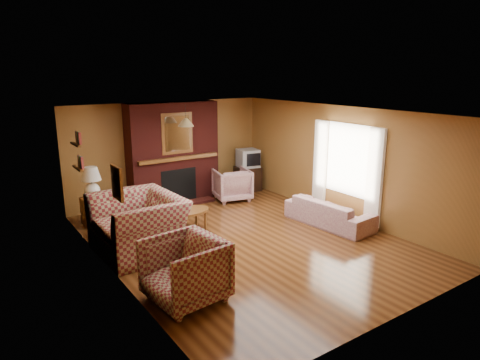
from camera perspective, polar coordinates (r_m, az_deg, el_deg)
floor at (r=8.17m, az=0.73°, el=-7.97°), size 6.50×6.50×0.00m
ceiling at (r=7.59m, az=0.79°, el=9.02°), size 6.50×6.50×0.00m
wall_back at (r=10.56m, az=-9.49°, el=3.79°), size 6.50×0.00×6.50m
wall_front at (r=5.59m, az=20.49°, el=-6.58°), size 6.50×0.00×6.50m
wall_left at (r=6.72m, az=-16.95°, el=-2.77°), size 0.00×6.50×6.50m
wall_right at (r=9.42m, az=13.29°, el=2.32°), size 0.00×6.50×6.50m
fireplace at (r=10.32m, az=-8.86°, el=3.47°), size 2.20×0.82×2.40m
window_right at (r=9.27m, az=13.97°, el=1.62°), size 0.10×1.85×2.00m
bookshelf at (r=8.42m, az=-20.81°, el=3.58°), size 0.09×0.55×0.71m
botanical_print at (r=6.36m, az=-16.06°, el=-0.39°), size 0.05×0.40×0.50m
pendant_light at (r=9.59m, az=-7.24°, el=7.65°), size 0.36×0.36×0.48m
plaid_loveseat at (r=7.70m, az=-13.40°, el=-5.81°), size 1.41×1.60×1.01m
plaid_armchair at (r=6.04m, az=-7.37°, el=-11.88°), size 1.08×1.06×0.90m
floral_sofa at (r=9.03m, az=11.81°, el=-4.21°), size 0.89×1.93×0.55m
floral_armchair at (r=10.52m, az=-1.10°, el=-0.59°), size 1.01×1.03×0.78m
coffee_table at (r=8.53m, az=-7.13°, el=-4.37°), size 0.94×0.58×0.45m
side_table at (r=9.35m, az=-18.86°, el=-3.96°), size 0.47×0.47×0.58m
table_lamp at (r=9.17m, az=-19.19°, el=-0.10°), size 0.39×0.39×0.65m
tv_stand at (r=11.37m, az=1.05°, el=0.21°), size 0.62×0.58×0.64m
crt_tv at (r=11.25m, az=1.08°, el=2.93°), size 0.59×0.58×0.47m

